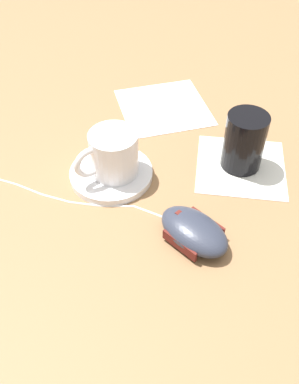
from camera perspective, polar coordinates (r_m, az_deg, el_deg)
ground_plane at (r=0.73m, az=3.40°, el=3.29°), size 3.00×3.00×0.00m
saucer at (r=0.71m, az=-5.11°, el=2.46°), size 0.14×0.14×0.01m
coffee_cup at (r=0.68m, az=-4.94°, el=5.08°), size 0.08×0.11×0.07m
computer_mouse at (r=0.61m, az=5.95°, el=-5.20°), size 0.12×0.09×0.04m
mouse_cable at (r=0.71m, az=-13.62°, el=0.48°), size 0.39×0.09×0.00m
napkin_under_glass at (r=0.74m, az=12.07°, el=3.38°), size 0.20×0.20×0.00m
drinking_glass at (r=0.71m, az=12.52°, el=6.62°), size 0.07×0.07×0.10m
napkin_spare at (r=0.86m, az=1.90°, el=11.27°), size 0.23×0.23×0.00m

